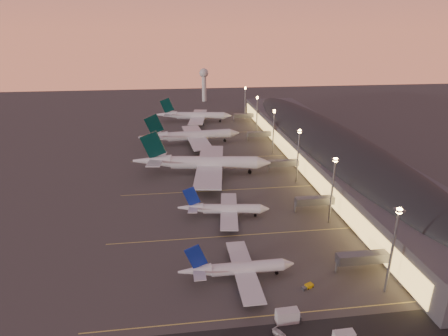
{
  "coord_description": "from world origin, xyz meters",
  "views": [
    {
      "loc": [
        -19.45,
        -119.0,
        68.34
      ],
      "look_at": [
        2.0,
        45.0,
        7.0
      ],
      "focal_mm": 30.0,
      "sensor_mm": 36.0,
      "label": 1
    }
  ],
  "objects_px": {
    "radar_tower": "(204,79)",
    "airliner_narrow_north": "(224,209)",
    "baggage_tug_a": "(308,286)",
    "baggage_tug_b": "(350,258)",
    "airliner_narrow_south": "(237,269)",
    "airliner_wide_near": "(202,163)",
    "airliner_wide_far": "(194,116)",
    "airliner_wide_mid": "(191,136)",
    "catering_truck_a": "(288,316)",
    "service_van_c": "(281,335)"
  },
  "relations": [
    {
      "from": "airliner_narrow_north",
      "to": "baggage_tug_a",
      "type": "relative_size",
      "value": 9.43
    },
    {
      "from": "airliner_narrow_south",
      "to": "airliner_wide_far",
      "type": "xyz_separation_m",
      "value": [
        -1.74,
        199.37,
        1.73
      ]
    },
    {
      "from": "airliner_narrow_north",
      "to": "airliner_wide_near",
      "type": "relative_size",
      "value": 0.51
    },
    {
      "from": "catering_truck_a",
      "to": "airliner_narrow_north",
      "type": "bearing_deg",
      "value": 96.56
    },
    {
      "from": "baggage_tug_a",
      "to": "baggage_tug_b",
      "type": "xyz_separation_m",
      "value": [
        17.82,
        11.58,
        -0.01
      ]
    },
    {
      "from": "airliner_wide_far",
      "to": "baggage_tug_a",
      "type": "xyz_separation_m",
      "value": [
        20.69,
        -206.47,
        -4.42
      ]
    },
    {
      "from": "airliner_wide_far",
      "to": "baggage_tug_b",
      "type": "xyz_separation_m",
      "value": [
        38.51,
        -194.9,
        -4.44
      ]
    },
    {
      "from": "airliner_wide_mid",
      "to": "service_van_c",
      "type": "distance_m",
      "value": 163.31
    },
    {
      "from": "airliner_wide_mid",
      "to": "airliner_wide_near",
      "type": "bearing_deg",
      "value": -91.62
    },
    {
      "from": "catering_truck_a",
      "to": "airliner_wide_near",
      "type": "bearing_deg",
      "value": 95.21
    },
    {
      "from": "baggage_tug_b",
      "to": "airliner_wide_far",
      "type": "bearing_deg",
      "value": 99.43
    },
    {
      "from": "airliner_narrow_north",
      "to": "airliner_narrow_south",
      "type": "bearing_deg",
      "value": -83.82
    },
    {
      "from": "service_van_c",
      "to": "airliner_wide_far",
      "type": "bearing_deg",
      "value": 62.31
    },
    {
      "from": "airliner_wide_near",
      "to": "airliner_wide_far",
      "type": "height_order",
      "value": "airliner_wide_near"
    },
    {
      "from": "airliner_wide_mid",
      "to": "baggage_tug_a",
      "type": "distance_m",
      "value": 148.42
    },
    {
      "from": "airliner_wide_mid",
      "to": "catering_truck_a",
      "type": "height_order",
      "value": "airliner_wide_mid"
    },
    {
      "from": "airliner_wide_far",
      "to": "airliner_narrow_north",
      "type": "bearing_deg",
      "value": -80.62
    },
    {
      "from": "baggage_tug_a",
      "to": "service_van_c",
      "type": "height_order",
      "value": "service_van_c"
    },
    {
      "from": "radar_tower",
      "to": "airliner_narrow_north",
      "type": "bearing_deg",
      "value": -92.91
    },
    {
      "from": "airliner_narrow_north",
      "to": "radar_tower",
      "type": "height_order",
      "value": "radar_tower"
    },
    {
      "from": "baggage_tug_b",
      "to": "baggage_tug_a",
      "type": "bearing_deg",
      "value": -148.73
    },
    {
      "from": "airliner_narrow_north",
      "to": "catering_truck_a",
      "type": "relative_size",
      "value": 5.63
    },
    {
      "from": "airliner_narrow_north",
      "to": "airliner_wide_mid",
      "type": "height_order",
      "value": "airliner_wide_mid"
    },
    {
      "from": "airliner_wide_mid",
      "to": "baggage_tug_a",
      "type": "xyz_separation_m",
      "value": [
        26.07,
        -146.03,
        -4.8
      ]
    },
    {
      "from": "airliner_wide_mid",
      "to": "radar_tower",
      "type": "xyz_separation_m",
      "value": [
        20.82,
        149.72,
        16.59
      ]
    },
    {
      "from": "airliner_wide_near",
      "to": "radar_tower",
      "type": "distance_m",
      "value": 204.02
    },
    {
      "from": "baggage_tug_a",
      "to": "baggage_tug_b",
      "type": "height_order",
      "value": "baggage_tug_a"
    },
    {
      "from": "airliner_narrow_south",
      "to": "baggage_tug_a",
      "type": "bearing_deg",
      "value": -21.28
    },
    {
      "from": "airliner_narrow_north",
      "to": "baggage_tug_a",
      "type": "height_order",
      "value": "airliner_narrow_north"
    },
    {
      "from": "airliner_wide_mid",
      "to": "catering_truck_a",
      "type": "relative_size",
      "value": 10.18
    },
    {
      "from": "airliner_wide_near",
      "to": "airliner_wide_mid",
      "type": "relative_size",
      "value": 1.08
    },
    {
      "from": "baggage_tug_b",
      "to": "catering_truck_a",
      "type": "distance_m",
      "value": 35.81
    },
    {
      "from": "radar_tower",
      "to": "service_van_c",
      "type": "distance_m",
      "value": 313.2
    },
    {
      "from": "airliner_wide_mid",
      "to": "baggage_tug_b",
      "type": "relative_size",
      "value": 18.48
    },
    {
      "from": "airliner_wide_far",
      "to": "catering_truck_a",
      "type": "bearing_deg",
      "value": -78.58
    },
    {
      "from": "airliner_narrow_south",
      "to": "airliner_wide_far",
      "type": "distance_m",
      "value": 199.38
    },
    {
      "from": "airliner_wide_far",
      "to": "service_van_c",
      "type": "distance_m",
      "value": 223.31
    },
    {
      "from": "airliner_wide_mid",
      "to": "radar_tower",
      "type": "distance_m",
      "value": 152.07
    },
    {
      "from": "baggage_tug_a",
      "to": "baggage_tug_b",
      "type": "bearing_deg",
      "value": 9.0
    },
    {
      "from": "catering_truck_a",
      "to": "airliner_wide_mid",
      "type": "bearing_deg",
      "value": 94.0
    },
    {
      "from": "airliner_wide_far",
      "to": "airliner_narrow_south",
      "type": "bearing_deg",
      "value": -81.09
    },
    {
      "from": "airliner_wide_near",
      "to": "catering_truck_a",
      "type": "distance_m",
      "value": 105.91
    },
    {
      "from": "airliner_wide_near",
      "to": "baggage_tug_a",
      "type": "height_order",
      "value": "airliner_wide_near"
    },
    {
      "from": "catering_truck_a",
      "to": "baggage_tug_a",
      "type": "bearing_deg",
      "value": 50.01
    },
    {
      "from": "airliner_wide_near",
      "to": "radar_tower",
      "type": "height_order",
      "value": "radar_tower"
    },
    {
      "from": "airliner_narrow_south",
      "to": "airliner_wide_near",
      "type": "relative_size",
      "value": 0.49
    },
    {
      "from": "airliner_narrow_south",
      "to": "service_van_c",
      "type": "relative_size",
      "value": 7.42
    },
    {
      "from": "airliner_wide_mid",
      "to": "service_van_c",
      "type": "xyz_separation_m",
      "value": [
        13.62,
        -162.68,
        -4.61
      ]
    },
    {
      "from": "airliner_narrow_south",
      "to": "radar_tower",
      "type": "bearing_deg",
      "value": 86.55
    },
    {
      "from": "airliner_narrow_north",
      "to": "catering_truck_a",
      "type": "height_order",
      "value": "airliner_narrow_north"
    }
  ]
}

